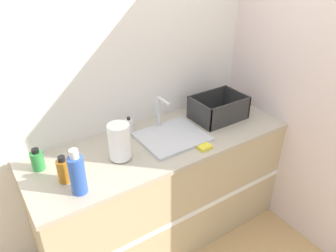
# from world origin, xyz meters

# --- Properties ---
(wall_back) EXTENTS (4.26, 0.06, 2.60)m
(wall_back) POSITION_xyz_m (0.00, 0.67, 1.30)
(wall_back) COLOR silver
(wall_back) RESTS_ON ground_plane
(wall_right) EXTENTS (0.06, 2.64, 2.60)m
(wall_right) POSITION_xyz_m (0.96, 0.32, 1.30)
(wall_right) COLOR silver
(wall_right) RESTS_ON ground_plane
(counter_cabinet) EXTENTS (1.88, 0.66, 0.89)m
(counter_cabinet) POSITION_xyz_m (0.00, 0.32, 0.44)
(counter_cabinet) COLOR tan
(counter_cabinet) RESTS_ON ground_plane
(sink) EXTENTS (0.45, 0.39, 0.26)m
(sink) POSITION_xyz_m (0.08, 0.31, 0.91)
(sink) COLOR silver
(sink) RESTS_ON counter_cabinet
(paper_towel_roll) EXTENTS (0.14, 0.14, 0.24)m
(paper_towel_roll) POSITION_xyz_m (-0.33, 0.28, 1.01)
(paper_towel_roll) COLOR #4C4C51
(paper_towel_roll) RESTS_ON counter_cabinet
(dish_rack) EXTENTS (0.39, 0.29, 0.18)m
(dish_rack) POSITION_xyz_m (0.55, 0.36, 0.96)
(dish_rack) COLOR #2D2D2D
(dish_rack) RESTS_ON counter_cabinet
(bottle_blue) EXTENTS (0.09, 0.09, 0.28)m
(bottle_blue) POSITION_xyz_m (-0.66, 0.12, 1.01)
(bottle_blue) COLOR #2D56B7
(bottle_blue) RESTS_ON counter_cabinet
(bottle_amber) EXTENTS (0.07, 0.07, 0.17)m
(bottle_amber) POSITION_xyz_m (-0.70, 0.26, 0.96)
(bottle_amber) COLOR #B26B19
(bottle_amber) RESTS_ON counter_cabinet
(bottle_green) EXTENTS (0.08, 0.08, 0.14)m
(bottle_green) POSITION_xyz_m (-0.80, 0.46, 0.95)
(bottle_green) COLOR #2D8C3D
(bottle_green) RESTS_ON counter_cabinet
(soap_dispenser) EXTENTS (0.05, 0.05, 0.12)m
(soap_dispenser) POSITION_xyz_m (-0.14, 0.54, 0.94)
(soap_dispenser) COLOR silver
(soap_dispenser) RESTS_ON counter_cabinet
(sponge) EXTENTS (0.09, 0.06, 0.02)m
(sponge) POSITION_xyz_m (0.18, 0.07, 0.90)
(sponge) COLOR yellow
(sponge) RESTS_ON counter_cabinet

